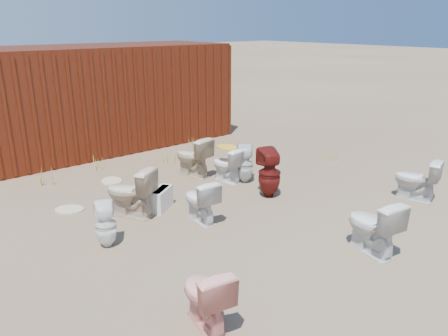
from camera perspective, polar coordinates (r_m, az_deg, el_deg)
ground at (r=7.21m, az=3.05°, el=-5.32°), size 100.00×100.00×0.00m
shipping_container at (r=11.12m, az=-15.47°, el=9.00°), size 6.00×2.40×2.40m
toilet_front_a at (r=6.65m, az=-3.12°, el=-4.25°), size 0.43×0.69×0.68m
toilet_front_pink at (r=4.49m, az=-2.42°, el=-16.33°), size 0.51×0.74×0.69m
toilet_front_c at (r=6.06m, az=18.84°, el=-7.15°), size 0.55×0.81×0.77m
toilet_front_maroon at (r=7.58m, az=5.95°, el=-0.67°), size 0.50×0.51×0.86m
toilet_front_e at (r=8.12m, az=23.83°, el=-1.38°), size 0.58×0.80×0.73m
toilet_back_a at (r=6.13m, az=-15.21°, el=-7.16°), size 0.37×0.37×0.64m
toilet_back_beige_left at (r=6.94m, az=-12.15°, el=-3.13°), size 0.78×0.90×0.80m
toilet_back_beige_right at (r=8.60m, az=-4.11°, el=1.49°), size 0.59×0.85×0.80m
toilet_back_yellowlid at (r=8.30m, az=0.40°, el=0.43°), size 0.44×0.69×0.67m
toilet_back_e at (r=8.27m, az=2.75°, el=0.54°), size 0.46×0.46×0.72m
yellow_lid at (r=8.20m, az=0.41°, el=2.74°), size 0.34×0.42×0.02m
loose_tank at (r=7.19m, az=-8.16°, el=-4.02°), size 0.53×0.44×0.35m
loose_lid_near at (r=8.65m, az=-14.47°, el=-1.66°), size 0.49×0.57×0.02m
loose_lid_far at (r=7.56m, az=-19.54°, el=-5.14°), size 0.59×0.58×0.02m
weed_clump_a at (r=8.89m, az=-22.25°, el=-0.89°), size 0.36×0.36×0.33m
weed_clump_b at (r=9.61m, az=-7.18°, el=1.63°), size 0.32×0.32×0.29m
weed_clump_c at (r=10.69m, az=0.61°, el=3.48°), size 0.36×0.36×0.28m
weed_clump_d at (r=9.43m, az=-16.07°, el=0.62°), size 0.30×0.30×0.26m
weed_clump_e at (r=10.64m, az=-3.62°, el=3.50°), size 0.34×0.34×0.33m
weed_clump_f at (r=9.89m, az=14.58°, el=1.48°), size 0.28×0.28×0.23m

